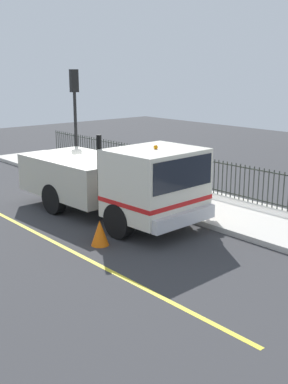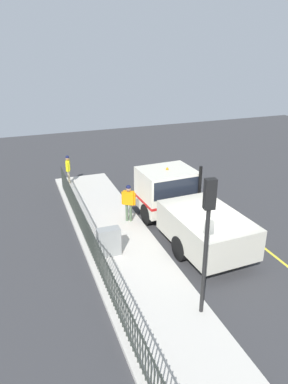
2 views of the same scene
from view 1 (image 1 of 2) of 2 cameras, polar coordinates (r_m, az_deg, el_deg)
ground_plane at (r=16.16m, az=-7.67°, el=-1.67°), size 44.29×44.29×0.00m
sidewalk_slab at (r=17.87m, az=0.33°, el=0.29°), size 2.97×20.13×0.16m
lane_marking at (r=15.04m, az=-15.38°, el=-3.28°), size 0.12×18.12×0.01m
work_truck at (r=14.30m, az=-2.99°, el=1.61°), size 2.73×6.63×2.72m
worker_standing at (r=14.54m, az=6.62°, el=1.51°), size 0.55×0.45×1.74m
iron_fence at (r=18.56m, az=3.29°, el=3.00°), size 0.04×17.15×1.22m
traffic_light_near at (r=19.01m, az=-8.22°, el=10.45°), size 0.33×0.25×4.27m
utility_cabinet at (r=17.36m, az=4.26°, el=1.95°), size 0.86×0.42×1.10m
traffic_cone at (r=12.49m, az=-5.26°, el=-4.84°), size 0.47×0.47×0.67m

